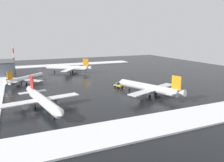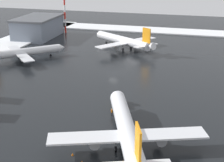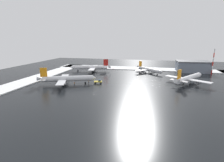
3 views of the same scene
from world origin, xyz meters
TOP-DOWN VIEW (x-y plane):
  - ground_plane at (0.00, 0.00)m, footprint 240.00×240.00m
  - snow_bank_far at (0.00, -50.00)m, footprint 152.00×16.00m
  - snow_bank_right at (67.00, 0.00)m, footprint 14.00×116.00m
  - airplane_distant_tail at (40.11, 13.92)m, footprint 32.11×27.17m
  - airplane_parked_portside at (-28.77, -4.27)m, footprint 24.33×28.28m
  - airplane_far_rear at (40.89, -28.95)m, footprint 33.11×27.68m
  - airplane_parked_starboard at (-5.19, -32.18)m, footprint 21.48×21.58m
  - pushback_tug at (22.75, 7.98)m, footprint 5.04×3.44m
  - ground_crew_near_tug at (28.91, 7.97)m, footprint 0.36×0.36m
  - ground_crew_by_nose_gear at (35.12, 14.27)m, footprint 0.36×0.36m
  - antenna_mast at (-50.62, -37.32)m, footprint 0.70×0.70m
  - cargo_hangar at (-38.69, -44.77)m, footprint 25.72×16.23m
  - traffic_cone_near_nose at (47.88, 8.36)m, footprint 0.36×0.36m
  - traffic_cone_mid_line at (46.03, 5.93)m, footprint 0.36×0.36m

SIDE VIEW (x-z plane):
  - ground_plane at x=0.00m, z-range 0.00..0.00m
  - snow_bank_far at x=0.00m, z-range 0.00..0.49m
  - snow_bank_right at x=67.00m, z-range 0.00..0.49m
  - traffic_cone_near_nose at x=47.88m, z-range 0.00..0.55m
  - traffic_cone_mid_line at x=46.03m, z-range 0.00..0.55m
  - ground_crew_near_tug at x=28.91m, z-range 0.12..1.83m
  - ground_crew_by_nose_gear at x=35.12m, z-range 0.12..1.83m
  - pushback_tug at x=22.75m, z-range 0.03..2.53m
  - airplane_parked_starboard at x=-5.19m, z-range -1.38..6.78m
  - airplane_parked_portside at x=-28.77m, z-range -1.63..8.01m
  - airplane_far_rear at x=40.89m, z-range -1.67..8.20m
  - airplane_distant_tail at x=40.11m, z-range -1.68..8.25m
  - cargo_hangar at x=-38.69m, z-range 0.04..8.84m
  - antenna_mast at x=-50.62m, z-range 0.00..18.98m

